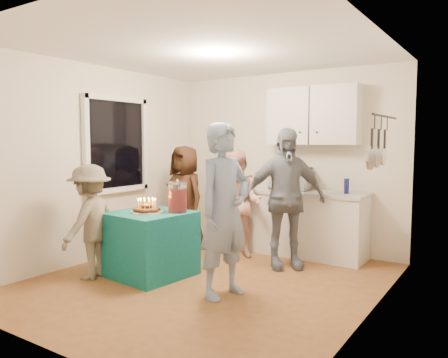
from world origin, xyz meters
The scene contains 19 objects.
floor centered at (0.00, 0.00, 0.00)m, with size 4.00×4.00×0.00m, color brown.
ceiling centered at (0.00, 0.00, 2.60)m, with size 4.00×4.00×0.00m, color white.
back_wall centered at (0.00, 2.00, 1.30)m, with size 3.60×3.60×0.00m, color silver.
left_wall centered at (-1.80, 0.00, 1.30)m, with size 4.00×4.00×0.00m, color silver.
right_wall centered at (1.80, 0.00, 1.30)m, with size 4.00×4.00×0.00m, color silver.
window_night centered at (-1.77, 0.30, 1.55)m, with size 0.04×1.00×1.20m, color black.
counter centered at (0.20, 1.70, 0.43)m, with size 2.20×0.58×0.86m, color white.
countertop centered at (0.20, 1.70, 0.89)m, with size 2.24×0.62×0.05m, color beige.
upper_cabinet centered at (0.50, 1.85, 1.95)m, with size 1.30×0.30×0.80m, color white.
pot_rack centered at (1.72, 0.70, 1.60)m, with size 0.12×1.00×0.60m, color black.
microwave centered at (0.24, 1.70, 1.07)m, with size 0.57×0.39×0.31m, color white.
party_table centered at (-0.70, -0.17, 0.38)m, with size 0.85×0.85×0.76m, color #0F6362.
donut_cake centered at (-0.71, -0.22, 0.85)m, with size 0.38×0.38×0.18m, color #381C0C, non-canonical shape.
punch_jar centered at (-0.43, 0.00, 0.93)m, with size 0.22×0.22×0.34m, color red.
man_birthday centered at (0.41, -0.27, 0.89)m, with size 0.65×0.43×1.79m, color #7E96B8.
woman_back_left centered at (-1.16, 1.07, 0.76)m, with size 0.75×0.49×1.53m, color #4E2B16.
woman_back_center centered at (-0.28, 1.13, 0.74)m, with size 0.72×0.56×1.48m, color #DC8373.
woman_back_right centered at (0.48, 1.00, 0.88)m, with size 1.04×0.43×1.76m, color black.
child_near_left centered at (-1.22, -0.63, 0.67)m, with size 0.86×0.50×1.33m, color #5F584C.
Camera 1 is at (2.83, -3.95, 1.60)m, focal length 35.00 mm.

